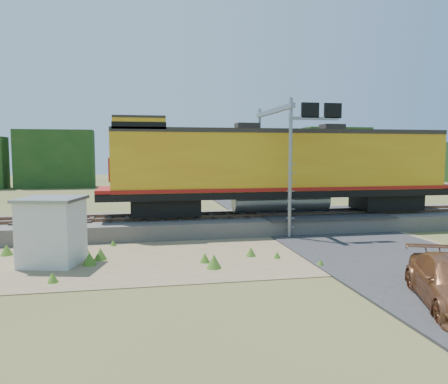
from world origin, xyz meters
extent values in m
plane|color=#475123|center=(0.00, 0.00, 0.00)|extent=(140.00, 140.00, 0.00)
cube|color=slate|center=(0.00, 6.00, 0.40)|extent=(70.00, 5.00, 0.80)
cube|color=brown|center=(0.00, 5.28, 0.88)|extent=(70.00, 0.10, 0.16)
cube|color=brown|center=(0.00, 6.72, 0.88)|extent=(70.00, 0.10, 0.16)
cube|color=#8C7754|center=(-2.00, 0.50, 0.01)|extent=(26.00, 8.00, 0.03)
cube|color=#38383A|center=(7.00, 6.00, 0.83)|extent=(7.00, 5.20, 0.06)
cube|color=#38383A|center=(7.00, 22.00, 0.04)|extent=(7.00, 24.00, 0.08)
cube|color=#183A15|center=(0.00, 38.00, 3.25)|extent=(36.00, 3.00, 6.50)
cube|color=#183A15|center=(40.00, 38.00, 3.00)|extent=(50.00, 3.00, 6.00)
cube|color=black|center=(-1.61, 6.00, 1.41)|extent=(3.57, 2.28, 0.89)
cube|color=black|center=(11.28, 6.00, 1.41)|extent=(3.57, 2.28, 0.89)
cube|color=black|center=(4.84, 6.00, 2.03)|extent=(19.83, 2.97, 0.36)
cylinder|color=gray|center=(4.84, 6.00, 1.55)|extent=(5.45, 1.19, 1.19)
cube|color=gold|center=(4.84, 6.00, 3.75)|extent=(18.34, 2.87, 3.07)
cube|color=maroon|center=(4.84, 6.00, 2.33)|extent=(19.83, 3.02, 0.18)
cube|color=#28231E|center=(4.84, 6.00, 5.40)|extent=(18.34, 2.92, 0.24)
cube|color=gold|center=(-2.90, 6.00, 5.63)|extent=(2.58, 2.87, 0.69)
cube|color=#28231E|center=(-2.90, 6.00, 6.02)|extent=(2.58, 2.92, 0.12)
cube|color=black|center=(-2.90, 6.00, 5.58)|extent=(2.63, 2.92, 0.35)
cube|color=maroon|center=(-4.38, 6.00, 3.40)|extent=(0.10, 1.98, 1.19)
cube|color=#28231E|center=(2.85, 6.00, 5.63)|extent=(1.19, 0.99, 0.45)
cube|color=#28231E|center=(7.81, 6.00, 5.63)|extent=(1.19, 0.99, 0.45)
cube|color=silver|center=(-6.22, 0.10, 1.24)|extent=(2.39, 2.39, 2.47)
cube|color=gray|center=(-6.22, 0.10, 2.52)|extent=(2.63, 2.63, 0.12)
cylinder|color=gray|center=(4.35, 3.20, 3.46)|extent=(0.18, 0.18, 6.92)
cylinder|color=gray|center=(4.35, 8.80, 3.46)|extent=(0.18, 0.18, 6.92)
cube|color=gray|center=(4.35, 6.00, 6.53)|extent=(0.25, 6.20, 0.25)
cube|color=gray|center=(5.54, 3.20, 5.93)|extent=(2.57, 0.15, 0.15)
cube|color=black|center=(5.34, 3.20, 6.33)|extent=(0.89, 0.15, 0.74)
cube|color=black|center=(6.53, 3.20, 6.33)|extent=(0.89, 0.15, 0.74)
camera|label=1|loc=(-2.93, -17.21, 4.28)|focal=35.00mm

